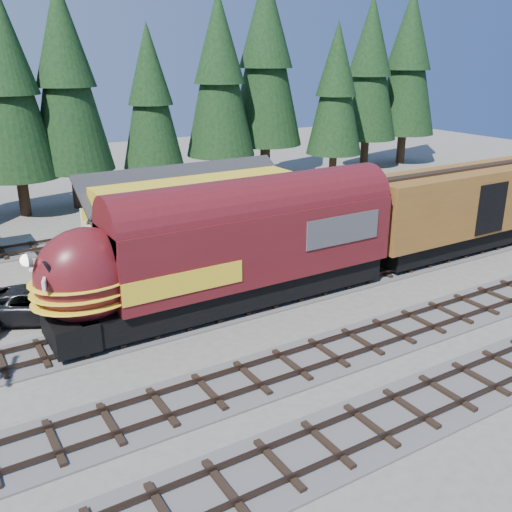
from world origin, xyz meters
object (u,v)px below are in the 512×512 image
locomotive (220,257)px  boxcar (468,206)px  pickup_truck_a (38,303)px  depot (202,213)px

locomotive → boxcar: boxcar is taller
boxcar → pickup_truck_a: 24.82m
boxcar → pickup_truck_a: boxcar is taller
pickup_truck_a → depot: bearing=-47.1°
depot → boxcar: bearing=-23.9°
locomotive → pickup_truck_a: 8.57m
depot → pickup_truck_a: bearing=-163.5°
locomotive → pickup_truck_a: locomotive is taller
depot → locomotive: (-2.28, -6.50, -0.22)m
boxcar → depot: bearing=156.1°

